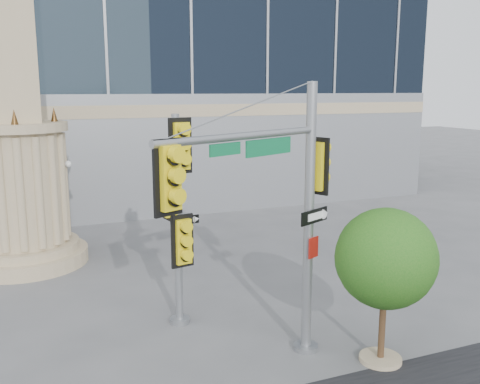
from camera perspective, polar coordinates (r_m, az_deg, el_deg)
name	(u,v)px	position (r m, az deg, el deg)	size (l,w,h in m)	color
ground	(287,339)	(14.09, 5.02, -15.40)	(120.00, 120.00, 0.00)	#545456
monument	(14,110)	(20.18, -22.97, 8.04)	(4.40, 4.40, 16.60)	tan
main_signal_pole	(278,197)	(11.46, 4.07, -0.52)	(4.65, 2.44, 6.41)	slate
secondary_signal_pole	(177,205)	(13.84, -6.72, -1.38)	(1.02, 0.74, 5.63)	slate
street_tree	(387,262)	(12.59, 15.37, -7.23)	(2.34, 2.29, 3.65)	tan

